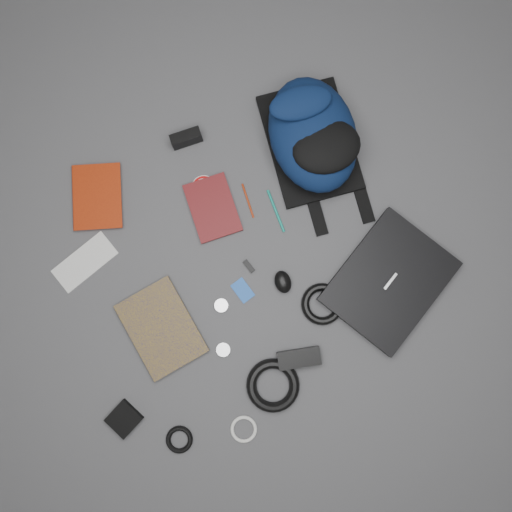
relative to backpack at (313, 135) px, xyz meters
name	(u,v)px	position (x,y,z in m)	size (l,w,h in m)	color
ground	(256,257)	(-0.33, -0.29, -0.09)	(4.00, 4.00, 0.00)	#4F4F51
backpack	(313,135)	(0.00, 0.00, 0.00)	(0.31, 0.45, 0.19)	black
laptop	(389,281)	(0.05, -0.55, -0.07)	(0.40, 0.31, 0.04)	black
textbook_red	(73,198)	(-0.83, 0.15, -0.08)	(0.17, 0.23, 0.02)	maroon
comic_book	(134,344)	(-0.83, -0.40, -0.08)	(0.21, 0.29, 0.02)	#B18C0C
envelope	(85,262)	(-0.88, -0.07, -0.09)	(0.22, 0.10, 0.00)	silver
dvd_case	(213,208)	(-0.40, -0.08, -0.08)	(0.15, 0.21, 0.02)	#4B0E0F
compact_camera	(186,138)	(-0.39, 0.18, -0.06)	(0.11, 0.04, 0.06)	black
sticker_disc	(204,187)	(-0.40, 0.00, -0.09)	(0.09, 0.09, 0.00)	silver
pen_teal	(276,211)	(-0.21, -0.17, -0.09)	(0.01, 0.01, 0.16)	#0E806E
pen_red	(248,201)	(-0.28, -0.10, -0.09)	(0.01, 0.01, 0.12)	#96290B
id_badge	(243,290)	(-0.42, -0.38, -0.09)	(0.05, 0.08, 0.00)	#164CAA
usb_black	(249,266)	(-0.37, -0.31, -0.09)	(0.02, 0.05, 0.01)	black
mouse	(283,282)	(-0.28, -0.41, -0.07)	(0.06, 0.08, 0.04)	black
headphone_left	(221,305)	(-0.51, -0.40, -0.09)	(0.05, 0.05, 0.01)	silver
headphone_right	(223,350)	(-0.56, -0.53, -0.09)	(0.05, 0.05, 0.01)	#B2B2B4
cable_coil	(322,304)	(-0.19, -0.53, -0.08)	(0.14, 0.14, 0.03)	black
power_brick	(299,358)	(-0.34, -0.66, -0.08)	(0.14, 0.06, 0.04)	black
power_cord_coil	(273,385)	(-0.45, -0.71, -0.08)	(0.18, 0.18, 0.03)	black
pouch	(124,419)	(-0.95, -0.61, -0.08)	(0.09, 0.09, 0.02)	black
earbud_coil	(179,440)	(-0.81, -0.75, -0.08)	(0.09, 0.09, 0.02)	black
white_cable_coil	(244,429)	(-0.60, -0.80, -0.09)	(0.09, 0.09, 0.01)	silver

